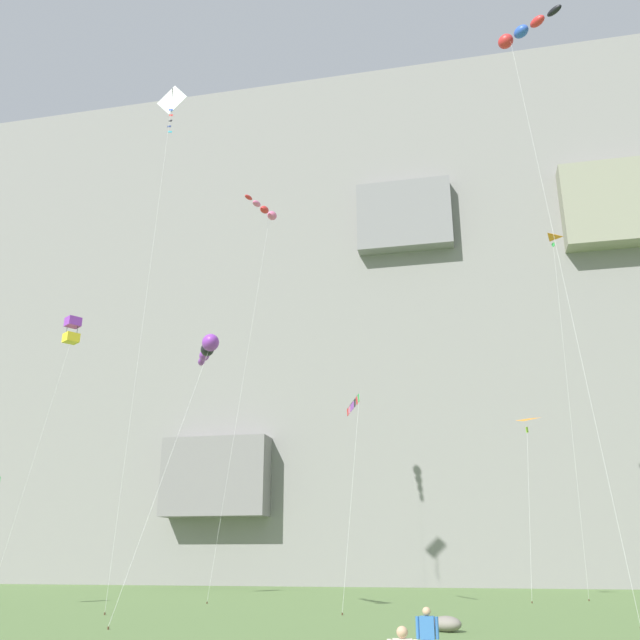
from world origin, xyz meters
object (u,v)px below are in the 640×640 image
Objects in this scene: kite_windsock_far_right at (520,33)px; kite_box_near_cliff at (72,331)px; spectator_watching_left at (428,639)px; kite_windsock_low_center at (208,349)px; kite_delta_low_right at (552,263)px; boulder_near_cliff_base at (447,624)px; kite_banner_high_right at (353,412)px; kite_delta_front_field at (525,431)px; kite_windsock_low_left at (265,211)px; kite_diamond_high_left at (170,112)px.

kite_box_near_cliff is at bearing 171.98° from kite_windsock_far_right.
kite_windsock_low_center reaches higher than spectator_watching_left.
kite_windsock_low_center is at bearing 129.24° from spectator_watching_left.
kite_windsock_far_right reaches higher than kite_delta_low_right.
spectator_watching_left is (-0.01, -11.15, 0.57)m from boulder_near_cliff_base.
kite_windsock_far_right reaches higher than boulder_near_cliff_base.
kite_banner_high_right is at bearing 49.72° from kite_windsock_low_center.
kite_windsock_low_center is (-17.67, -18.33, 2.02)m from kite_delta_front_field.
kite_windsock_low_left is at bearing 114.63° from spectator_watching_left.
kite_box_near_cliff reaches higher than spectator_watching_left.
kite_delta_front_field is 0.34× the size of kite_windsock_far_right.
kite_windsock_low_left is 1.59× the size of kite_box_near_cliff.
boulder_near_cliff_base is 0.96× the size of spectator_watching_left.
boulder_near_cliff_base is 37.78m from kite_diamond_high_left.
kite_box_near_cliff is (-12.16, -6.92, -11.93)m from kite_windsock_low_left.
kite_diamond_high_left is 24.81m from kite_banner_high_right.
kite_windsock_low_center is at bearing -130.28° from kite_banner_high_right.
kite_delta_front_field is at bearing 17.12° from kite_box_near_cliff.
kite_windsock_far_right is at bearing -8.02° from kite_box_near_cliff.
kite_diamond_high_left is 1.81× the size of kite_box_near_cliff.
kite_banner_high_right is at bearing 103.64° from spectator_watching_left.
kite_windsock_far_right is (11.96, -3.86, 23.50)m from kite_banner_high_right.
kite_delta_low_right is 0.88× the size of kite_windsock_low_left.
kite_windsock_low_left is 18.38m from kite_box_near_cliff.
kite_windsock_low_center is 17.04m from kite_box_near_cliff.
spectator_watching_left is at bearing -76.36° from kite_banner_high_right.
kite_delta_front_field is (5.46, 33.28, 10.64)m from spectator_watching_left.
kite_windsock_low_left is at bearing 137.77° from kite_banner_high_right.
kite_windsock_low_center is at bearing 162.73° from boulder_near_cliff_base.
boulder_near_cliff_base is 38.26m from kite_windsock_low_left.
kite_delta_front_field is (5.45, 22.13, 11.21)m from boulder_near_cliff_base.
kite_windsock_low_left is at bearing 96.47° from kite_windsock_low_center.
kite_delta_low_right is 1.40× the size of kite_box_near_cliff.
kite_delta_low_right is 14.25m from kite_delta_front_field.
kite_diamond_high_left is 2.89× the size of kite_banner_high_right.
kite_delta_low_right reaches higher than kite_windsock_low_center.
kite_windsock_low_left is (-22.96, -4.31, 4.98)m from kite_delta_low_right.
kite_diamond_high_left is (-5.51, 4.33, 19.13)m from kite_windsock_low_center.
kite_banner_high_right is (20.59, -0.73, -6.96)m from kite_box_near_cliff.
kite_delta_low_right is 2.24× the size of kite_banner_high_right.
spectator_watching_left is 39.43m from kite_windsock_far_right.
spectator_watching_left is 23.08m from kite_windsock_low_center.
kite_box_near_cliff is 1.60× the size of kite_banner_high_right.
kite_windsock_low_left is 22.05m from kite_banner_high_right.
kite_windsock_far_right reaches higher than kite_delta_front_field.
kite_delta_low_right is (8.99, 34.78, 24.37)m from spectator_watching_left.
boulder_near_cliff_base is 0.06× the size of kite_delta_low_right.
kite_box_near_cliff reaches higher than boulder_near_cliff_base.
spectator_watching_left is at bearing -99.32° from kite_delta_front_field.
kite_windsock_far_right reaches higher than kite_banner_high_right.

